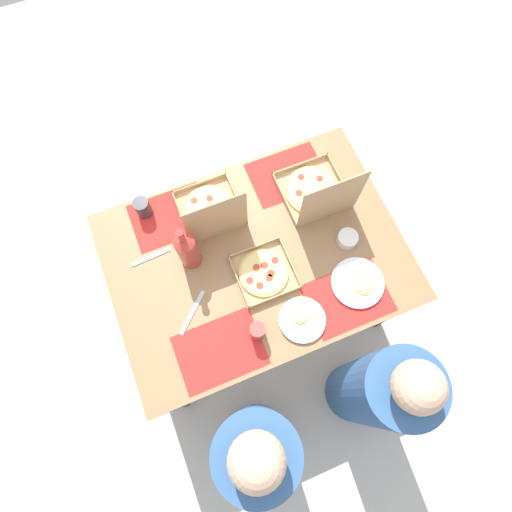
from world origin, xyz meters
name	(u,v)px	position (x,y,z in m)	size (l,w,h in m)	color
ground_plane	(256,295)	(0.00, 0.00, 0.00)	(6.00, 6.00, 0.00)	beige
dining_table	(256,264)	(0.00, 0.00, 0.62)	(1.33, 0.97, 0.73)	#3F3328
placemat_near_left	(287,174)	(-0.30, -0.33, 0.73)	(0.36, 0.26, 0.00)	red
placemat_near_right	(170,217)	(0.30, -0.33, 0.73)	(0.36, 0.26, 0.00)	red
placemat_far_left	(348,298)	(-0.30, 0.33, 0.73)	(0.36, 0.26, 0.00)	red
placemat_far_right	(220,350)	(0.30, 0.33, 0.73)	(0.36, 0.26, 0.00)	red
pizza_box_center	(265,272)	(0.00, 0.09, 0.75)	(0.25, 0.25, 0.04)	tan
pizza_box_edge_far	(211,211)	(0.11, -0.27, 0.78)	(0.28, 0.28, 0.31)	tan
pizza_box_corner_right	(316,192)	(-0.37, -0.17, 0.78)	(0.30, 0.30, 0.33)	tan
plate_far_right	(302,319)	(-0.07, 0.34, 0.74)	(0.20, 0.20, 0.03)	white
plate_near_right	(358,283)	(-0.37, 0.29, 0.74)	(0.24, 0.24, 0.03)	white
soda_bottle	(187,250)	(0.28, -0.09, 0.87)	(0.09, 0.09, 0.32)	#B2382D
cup_clear_left	(143,208)	(0.40, -0.40, 0.78)	(0.07, 0.07, 0.10)	#333338
cup_clear_right	(257,331)	(0.13, 0.33, 0.79)	(0.07, 0.07, 0.11)	#BF4742
condiment_bowl	(347,239)	(-0.41, 0.09, 0.76)	(0.09, 0.09, 0.05)	white
fork_by_far_left	(151,257)	(0.44, -0.17, 0.74)	(0.19, 0.02, 0.01)	#B7B7BC
knife_by_near_left	(192,313)	(0.35, 0.14, 0.74)	(0.21, 0.02, 0.01)	#B7B7BC
diner_left_seat	(376,390)	(-0.30, 0.74, 0.50)	(0.32, 0.32, 1.12)	#33598C
diner_right_seat	(257,444)	(0.30, 0.74, 0.52)	(0.32, 0.32, 1.17)	#33598C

